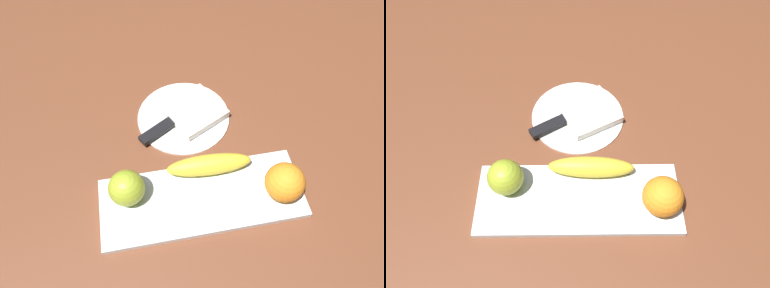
% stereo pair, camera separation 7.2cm
% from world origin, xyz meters
% --- Properties ---
extents(ground_plane, '(2.40, 2.40, 0.00)m').
position_xyz_m(ground_plane, '(0.00, 0.00, 0.00)').
color(ground_plane, brown).
extents(fruit_tray, '(0.39, 0.15, 0.01)m').
position_xyz_m(fruit_tray, '(0.05, -0.00, 0.01)').
color(fruit_tray, silver).
rests_on(fruit_tray, ground_plane).
extents(apple, '(0.07, 0.07, 0.07)m').
position_xyz_m(apple, '(-0.09, 0.03, 0.05)').
color(apple, '#96AB29').
rests_on(apple, fruit_tray).
extents(banana, '(0.17, 0.05, 0.04)m').
position_xyz_m(banana, '(0.07, 0.06, 0.03)').
color(banana, yellow).
rests_on(banana, fruit_tray).
extents(orange_near_apple, '(0.07, 0.07, 0.07)m').
position_xyz_m(orange_near_apple, '(0.20, -0.02, 0.05)').
color(orange_near_apple, orange).
rests_on(orange_near_apple, fruit_tray).
extents(dinner_plate, '(0.21, 0.21, 0.01)m').
position_xyz_m(dinner_plate, '(0.05, 0.21, 0.00)').
color(dinner_plate, white).
rests_on(dinner_plate, ground_plane).
extents(folded_napkin, '(0.15, 0.15, 0.02)m').
position_xyz_m(folded_napkin, '(0.07, 0.21, 0.02)').
color(folded_napkin, white).
rests_on(folded_napkin, dinner_plate).
extents(knife, '(0.17, 0.11, 0.01)m').
position_xyz_m(knife, '(-0.00, 0.18, 0.01)').
color(knife, silver).
rests_on(knife, dinner_plate).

